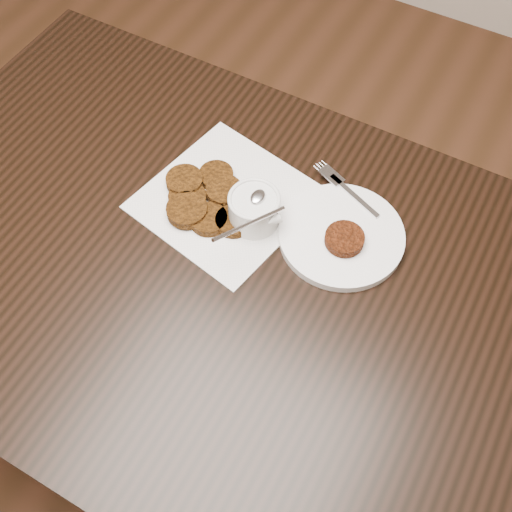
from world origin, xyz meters
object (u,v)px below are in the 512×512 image
Objects in this scene: sauce_ramekin at (254,198)px; plate_with_patty at (342,233)px; table at (230,355)px; napkin at (226,200)px.

plate_with_patty is (0.15, 0.04, -0.05)m from sauce_ramekin.
table is 6.05× the size of plate_with_patty.
napkin is at bearing -173.13° from plate_with_patty.
plate_with_patty is (0.15, 0.15, 0.39)m from table.
plate_with_patty reaches higher than table.
sauce_ramekin is (0.00, 0.11, 0.44)m from table.
plate_with_patty is at bearing 15.28° from sauce_ramekin.
sauce_ramekin reaches higher than plate_with_patty.
sauce_ramekin is (0.07, -0.02, 0.06)m from napkin.
napkin is 2.17× the size of sauce_ramekin.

